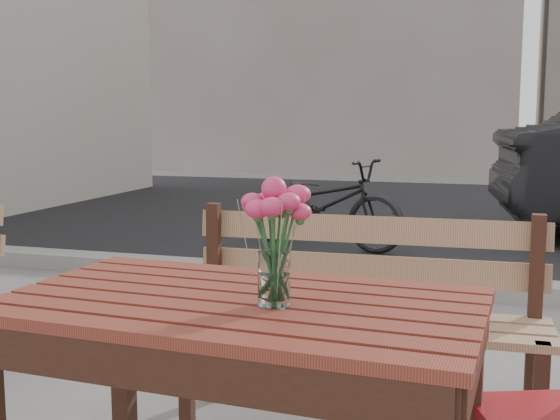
# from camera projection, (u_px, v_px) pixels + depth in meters

# --- Properties ---
(street) EXTENTS (30.00, 8.12, 0.12)m
(street) POSITION_uv_depth(u_px,v_px,m) (429.00, 238.00, 6.81)
(street) COLOR black
(street) RESTS_ON ground
(backdrop_buildings) EXTENTS (15.50, 4.00, 8.00)m
(backdrop_buildings) POSITION_uv_depth(u_px,v_px,m) (481.00, 4.00, 15.12)
(backdrop_buildings) COLOR gray
(backdrop_buildings) RESTS_ON ground
(main_table) EXTENTS (1.25, 0.77, 0.75)m
(main_table) POSITION_uv_depth(u_px,v_px,m) (241.00, 344.00, 1.81)
(main_table) COLOR maroon
(main_table) RESTS_ON ground
(main_bench) EXTENTS (1.41, 0.47, 0.87)m
(main_bench) POSITION_uv_depth(u_px,v_px,m) (363.00, 293.00, 2.72)
(main_bench) COLOR #8A6247
(main_bench) RESTS_ON ground
(main_vase) EXTENTS (0.17, 0.17, 0.32)m
(main_vase) POSITION_uv_depth(u_px,v_px,m) (274.00, 226.00, 1.70)
(main_vase) COLOR white
(main_vase) RESTS_ON main_table
(bicycle) EXTENTS (1.66, 0.93, 0.83)m
(bicycle) POSITION_uv_depth(u_px,v_px,m) (324.00, 203.00, 6.40)
(bicycle) COLOR black
(bicycle) RESTS_ON ground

